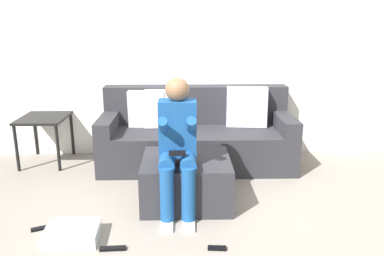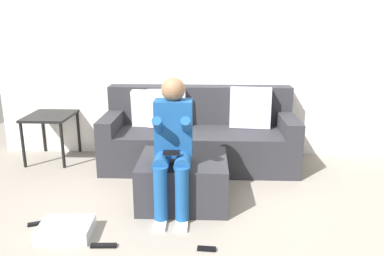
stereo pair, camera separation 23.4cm
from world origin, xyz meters
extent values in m
plane|color=gray|center=(0.00, 0.00, 0.00)|extent=(7.03, 7.03, 0.00)
cube|color=white|center=(0.00, 1.96, 1.40)|extent=(5.41, 0.10, 2.79)
cube|color=#2D2D33|center=(-0.16, 1.47, 0.22)|extent=(2.21, 0.88, 0.44)
cube|color=#2D2D33|center=(-0.16, 1.79, 0.67)|extent=(2.21, 0.24, 0.46)
cube|color=#2D2D33|center=(-1.17, 1.47, 0.53)|extent=(0.18, 0.88, 0.17)
cube|color=#2D2D33|center=(0.86, 1.47, 0.53)|extent=(0.18, 0.88, 0.17)
cube|color=white|center=(-0.74, 1.60, 0.66)|extent=(0.44, 0.17, 0.44)
cube|color=silver|center=(-0.55, 1.59, 0.66)|extent=(0.45, 0.20, 0.45)
cube|color=silver|center=(0.44, 1.59, 0.68)|extent=(0.49, 0.22, 0.48)
cube|color=#2D2D33|center=(-0.29, 0.51, 0.22)|extent=(0.81, 0.73, 0.43)
cube|color=#194C8C|center=(-0.36, 0.42, 0.75)|extent=(0.33, 0.21, 0.50)
sphere|color=#8C6647|center=(-0.36, 0.42, 1.09)|extent=(0.21, 0.21, 0.21)
cylinder|color=#194C8C|center=(-0.45, 0.26, 0.50)|extent=(0.14, 0.32, 0.14)
cylinder|color=#194C8C|center=(-0.45, 0.10, 0.26)|extent=(0.12, 0.12, 0.47)
cube|color=white|center=(-0.45, 0.04, 0.01)|extent=(0.10, 0.22, 0.03)
cylinder|color=#194C8C|center=(-0.48, 0.30, 0.78)|extent=(0.08, 0.32, 0.26)
cylinder|color=#194C8C|center=(-0.27, 0.26, 0.50)|extent=(0.14, 0.32, 0.14)
cylinder|color=#194C8C|center=(-0.27, 0.10, 0.26)|extent=(0.12, 0.12, 0.47)
cube|color=white|center=(-0.27, 0.04, 0.01)|extent=(0.10, 0.22, 0.03)
cylinder|color=#194C8C|center=(-0.24, 0.31, 0.79)|extent=(0.08, 0.31, 0.25)
cube|color=black|center=(-0.36, 0.18, 0.60)|extent=(0.14, 0.06, 0.03)
cube|color=silver|center=(-1.19, -0.14, 0.05)|extent=(0.43, 0.35, 0.11)
cube|color=black|center=(-1.96, 1.62, 0.55)|extent=(0.52, 0.64, 0.03)
cylinder|color=black|center=(-2.20, 1.33, 0.27)|extent=(0.04, 0.04, 0.54)
cylinder|color=black|center=(-1.73, 1.33, 0.27)|extent=(0.04, 0.04, 0.54)
cylinder|color=black|center=(-2.20, 1.91, 0.27)|extent=(0.04, 0.04, 0.54)
cylinder|color=black|center=(-1.73, 1.91, 0.27)|extent=(0.04, 0.04, 0.54)
cube|color=black|center=(-0.06, -0.30, 0.01)|extent=(0.14, 0.06, 0.02)
cube|color=black|center=(-0.85, -0.29, 0.01)|extent=(0.20, 0.06, 0.02)
cube|color=black|center=(-1.47, 0.03, 0.01)|extent=(0.20, 0.12, 0.02)
camera|label=1|loc=(-0.31, -2.85, 1.66)|focal=36.09mm
camera|label=2|loc=(-0.08, -2.85, 1.66)|focal=36.09mm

